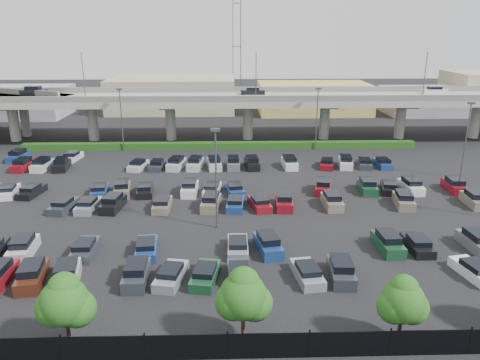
# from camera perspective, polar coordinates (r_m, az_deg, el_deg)

# --- Properties ---
(ground) EXTENTS (280.00, 280.00, 0.00)m
(ground) POSITION_cam_1_polar(r_m,az_deg,el_deg) (55.47, -2.69, -2.48)
(ground) COLOR black
(overpass) EXTENTS (150.00, 13.00, 15.80)m
(overpass) POSITION_cam_1_polar(r_m,az_deg,el_deg) (84.92, -2.61, 9.56)
(overpass) COLOR gray
(overpass) RESTS_ON ground
(hedge) EXTENTS (66.00, 1.60, 1.10)m
(hedge) POSITION_cam_1_polar(r_m,az_deg,el_deg) (79.24, -2.43, 4.22)
(hedge) COLOR #194213
(hedge) RESTS_ON ground
(fence) EXTENTS (70.00, 0.10, 2.00)m
(fence) POSITION_cam_1_polar(r_m,az_deg,el_deg) (30.27, -3.65, -19.64)
(fence) COLOR black
(fence) RESTS_ON ground
(tree_row) EXTENTS (65.07, 3.66, 5.94)m
(tree_row) POSITION_cam_1_polar(r_m,az_deg,el_deg) (29.97, -2.18, -13.94)
(tree_row) COLOR #332316
(tree_row) RESTS_ON ground
(parked_cars) EXTENTS (62.99, 41.64, 1.67)m
(parked_cars) POSITION_cam_1_polar(r_m,az_deg,el_deg) (52.49, -4.57, -2.97)
(parked_cars) COLOR silver
(parked_cars) RESTS_ON ground
(light_poles) EXTENTS (66.90, 48.38, 10.30)m
(light_poles) POSITION_cam_1_polar(r_m,az_deg,el_deg) (55.78, -7.01, 4.23)
(light_poles) COLOR #4B4B50
(light_poles) RESTS_ON ground
(distant_buildings) EXTENTS (138.00, 24.00, 9.00)m
(distant_buildings) POSITION_cam_1_polar(r_m,az_deg,el_deg) (115.40, 3.99, 10.15)
(distant_buildings) COLOR gray
(distant_buildings) RESTS_ON ground
(comm_tower) EXTENTS (2.40, 2.40, 30.00)m
(comm_tower) POSITION_cam_1_polar(r_m,az_deg,el_deg) (126.06, -0.39, 16.27)
(comm_tower) COLOR #4B4B50
(comm_tower) RESTS_ON ground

